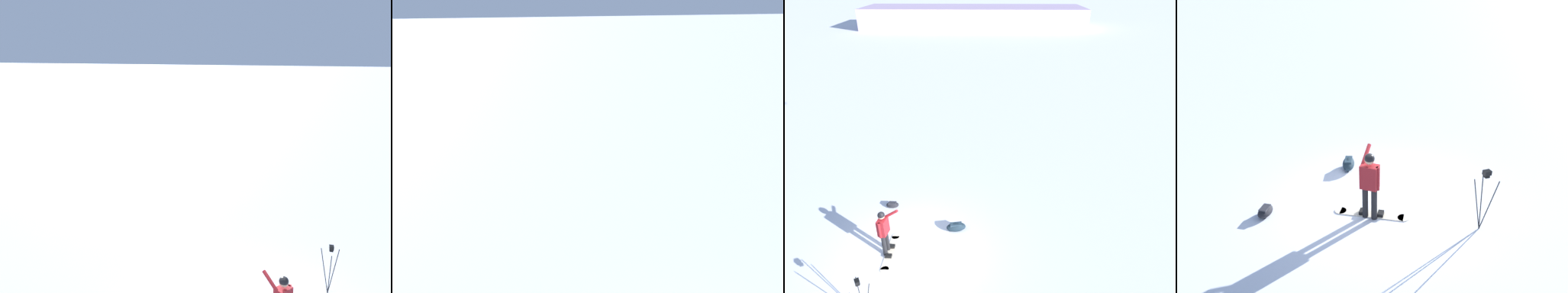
{
  "view_description": "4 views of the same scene",
  "coord_description": "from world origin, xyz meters",
  "views": [
    {
      "loc": [
        -0.67,
        8.9,
        6.8
      ],
      "look_at": [
        1.91,
        -1.33,
        4.17
      ],
      "focal_mm": 36.47,
      "sensor_mm": 36.0,
      "label": 1
    },
    {
      "loc": [
        4.4,
        4.57,
        7.93
      ],
      "look_at": [
        2.73,
        -2.02,
        5.48
      ],
      "focal_mm": 39.27,
      "sensor_mm": 36.0,
      "label": 2
    },
    {
      "loc": [
        -2.22,
        -8.51,
        8.43
      ],
      "look_at": [
        1.9,
        -1.31,
        4.15
      ],
      "focal_mm": 31.54,
      "sensor_mm": 36.0,
      "label": 3
    },
    {
      "loc": [
        -7.44,
        2.84,
        5.17
      ],
      "look_at": [
        0.19,
        0.13,
        1.41
      ],
      "focal_mm": 33.96,
      "sensor_mm": 36.0,
      "label": 4
    }
  ],
  "objects": [
    {
      "name": "gear_bag_large",
      "position": [
        1.82,
        0.3,
        0.17
      ],
      "size": [
        0.77,
        0.57,
        0.33
      ],
      "color": "#192833",
      "rests_on": "ground_plane"
    },
    {
      "name": "gear_bag_small",
      "position": [
        0.24,
        2.8,
        0.12
      ],
      "size": [
        0.58,
        0.52,
        0.23
      ],
      "color": "black",
      "rests_on": "ground_plane"
    },
    {
      "name": "snowboard",
      "position": [
        -0.57,
        0.43,
        0.02
      ],
      "size": [
        1.06,
        1.59,
        0.1
      ],
      "color": "beige",
      "rests_on": "ground_plane"
    },
    {
      "name": "ground_plane",
      "position": [
        0.0,
        0.0,
        0.0
      ],
      "size": [
        300.0,
        300.0,
        0.0
      ],
      "primitive_type": "plane",
      "color": "white"
    },
    {
      "name": "camera_tripod",
      "position": [
        -1.88,
        -1.66,
        1.05
      ],
      "size": [
        0.52,
        0.47,
        1.49
      ],
      "color": "#262628",
      "rests_on": "ground_plane"
    },
    {
      "name": "snowboarder",
      "position": [
        -0.66,
        0.5,
        1.01
      ],
      "size": [
        0.76,
        0.47,
        1.69
      ],
      "color": "black",
      "rests_on": "ground_plane"
    }
  ]
}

